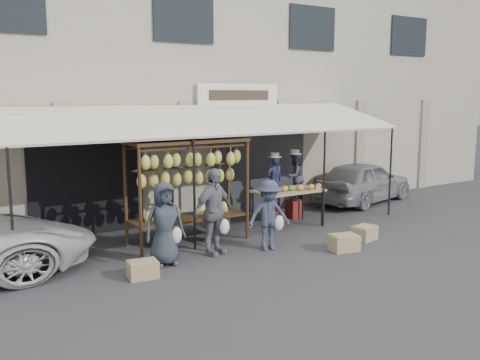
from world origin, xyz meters
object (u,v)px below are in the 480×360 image
object	(u,v)px
customer_right	(269,215)
crate_near_a	(344,243)
banana_rack	(189,171)
sedan	(363,182)
produce_table	(289,191)
vendor_right	(295,176)
customer_left	(164,224)
vendor_left	(274,181)
crate_far	(143,269)
crate_near_b	(364,233)
customer_mid	(213,212)

from	to	relation	value
customer_right	crate_near_a	xyz separation A→B (m)	(1.26, -0.88, -0.56)
banana_rack	sedan	xyz separation A→B (m)	(6.34, 1.16, -0.95)
sedan	crate_near_a	bearing A→B (deg)	116.82
produce_table	vendor_right	bearing A→B (deg)	44.08
customer_left	crate_near_a	distance (m)	3.71
banana_rack	customer_right	bearing A→B (deg)	-49.80
vendor_left	vendor_right	size ratio (longest dim) A/B	1.03
produce_table	sedan	distance (m)	3.86
vendor_left	customer_left	xyz separation A→B (m)	(-3.81, -1.74, -0.24)
customer_left	crate_far	bearing A→B (deg)	-139.29
crate_near_b	banana_rack	bearing A→B (deg)	150.99
customer_left	customer_right	world-z (taller)	customer_left
banana_rack	vendor_left	bearing A→B (deg)	13.67
produce_table	customer_right	xyz separation A→B (m)	(-1.54, -1.32, -0.15)
banana_rack	customer_mid	size ratio (longest dim) A/B	1.49
banana_rack	customer_mid	xyz separation A→B (m)	(0.02, -1.00, -0.70)
sedan	banana_rack	bearing A→B (deg)	86.65
vendor_left	customer_right	distance (m)	2.58
customer_mid	crate_near_b	size ratio (longest dim) A/B	3.36
produce_table	crate_far	distance (m)	4.70
vendor_right	customer_mid	distance (m)	3.75
vendor_left	crate_near_a	world-z (taller)	vendor_left
produce_table	customer_left	size ratio (longest dim) A/B	1.08
customer_mid	crate_near_a	bearing A→B (deg)	-44.26
crate_near_b	vendor_left	bearing A→B (deg)	103.66
customer_left	crate_near_a	xyz separation A→B (m)	(3.47, -1.14, -0.62)
vendor_right	crate_near_b	size ratio (longest dim) A/B	2.36
banana_rack	crate_far	bearing A→B (deg)	-138.15
vendor_right	produce_table	bearing A→B (deg)	32.25
customer_mid	crate_far	world-z (taller)	customer_mid
crate_near_b	customer_left	bearing A→B (deg)	169.98
produce_table	sedan	xyz separation A→B (m)	(3.67, 1.17, -0.25)
customer_left	sedan	size ratio (longest dim) A/B	0.43
produce_table	sedan	world-z (taller)	sedan
vendor_left	customer_mid	world-z (taller)	customer_mid
crate_near_a	vendor_left	bearing A→B (deg)	83.32
produce_table	crate_far	bearing A→B (deg)	-160.86
produce_table	vendor_left	bearing A→B (deg)	85.07
vendor_left	crate_far	distance (m)	5.04
vendor_left	crate_far	xyz separation A→B (m)	(-4.45, -2.20, -0.88)
banana_rack	customer_right	distance (m)	1.94
produce_table	crate_near_a	xyz separation A→B (m)	(-0.28, -2.20, -0.71)
customer_left	crate_far	distance (m)	1.02
customer_left	crate_near_b	xyz separation A→B (m)	(4.42, -0.78, -0.63)
crate_near_a	crate_far	xyz separation A→B (m)	(-4.11, 0.68, -0.01)
vendor_right	customer_mid	xyz separation A→B (m)	(-3.35, -1.66, -0.22)
sedan	customer_mid	bearing A→B (deg)	95.11
customer_left	customer_mid	world-z (taller)	customer_mid
customer_mid	crate_near_a	xyz separation A→B (m)	(2.38, -1.22, -0.71)
vendor_left	sedan	size ratio (longest dim) A/B	0.35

